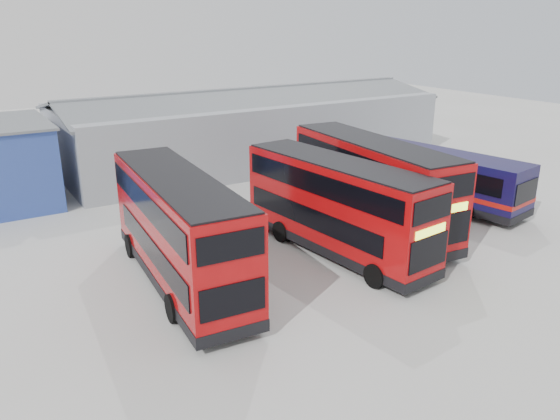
{
  "coord_description": "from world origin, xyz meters",
  "views": [
    {
      "loc": [
        -13.6,
        -19.12,
        10.93
      ],
      "look_at": [
        -0.12,
        2.41,
        2.1
      ],
      "focal_mm": 35.0,
      "sensor_mm": 36.0,
      "label": 1
    }
  ],
  "objects_px": {
    "maintenance_shed": "(250,128)",
    "single_decker_blue": "(429,176)",
    "double_decker_centre": "(337,208)",
    "double_decker_left": "(180,232)",
    "double_decker_right": "(371,186)"
  },
  "relations": [
    {
      "from": "double_decker_right",
      "to": "single_decker_blue",
      "type": "relative_size",
      "value": 0.95
    },
    {
      "from": "double_decker_centre",
      "to": "single_decker_blue",
      "type": "xyz_separation_m",
      "value": [
        9.97,
        3.34,
        -0.67
      ]
    },
    {
      "from": "maintenance_shed",
      "to": "single_decker_blue",
      "type": "height_order",
      "value": "maintenance_shed"
    },
    {
      "from": "double_decker_right",
      "to": "maintenance_shed",
      "type": "bearing_deg",
      "value": 87.1
    },
    {
      "from": "maintenance_shed",
      "to": "double_decker_right",
      "type": "distance_m",
      "value": 18.03
    },
    {
      "from": "double_decker_centre",
      "to": "single_decker_blue",
      "type": "relative_size",
      "value": 0.9
    },
    {
      "from": "double_decker_left",
      "to": "double_decker_centre",
      "type": "height_order",
      "value": "double_decker_left"
    },
    {
      "from": "double_decker_left",
      "to": "double_decker_centre",
      "type": "relative_size",
      "value": 1.04
    },
    {
      "from": "maintenance_shed",
      "to": "single_decker_blue",
      "type": "distance_m",
      "value": 16.55
    },
    {
      "from": "double_decker_centre",
      "to": "double_decker_left",
      "type": "bearing_deg",
      "value": 168.43
    },
    {
      "from": "maintenance_shed",
      "to": "single_decker_blue",
      "type": "relative_size",
      "value": 2.42
    },
    {
      "from": "double_decker_right",
      "to": "double_decker_left",
      "type": "bearing_deg",
      "value": -171.49
    },
    {
      "from": "maintenance_shed",
      "to": "single_decker_blue",
      "type": "xyz_separation_m",
      "value": [
        4.0,
        -16.03,
        -0.94
      ]
    },
    {
      "from": "double_decker_right",
      "to": "single_decker_blue",
      "type": "bearing_deg",
      "value": 20.8
    },
    {
      "from": "single_decker_blue",
      "to": "double_decker_left",
      "type": "bearing_deg",
      "value": -1.37
    }
  ]
}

